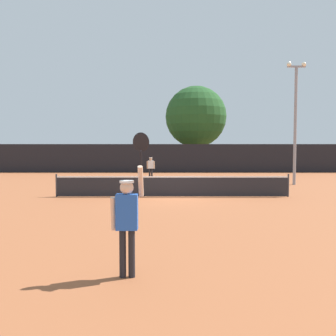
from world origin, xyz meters
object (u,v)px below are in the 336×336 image
object	(u,v)px
player_serving	(129,213)
large_tree	(197,117)
parked_car_near	(140,161)
light_pole	(297,115)
tennis_ball	(218,194)
parked_car_mid	(193,161)
player_receiving	(152,166)

from	to	relation	value
player_serving	large_tree	size ratio (longest dim) A/B	0.30
parked_car_near	light_pole	bearing A→B (deg)	-53.47
light_pole	large_tree	distance (m)	16.70
light_pole	parked_car_near	distance (m)	21.50
parked_car_near	large_tree	bearing A→B (deg)	-14.10
tennis_ball	parked_car_mid	world-z (taller)	parked_car_mid
parked_car_mid	light_pole	bearing A→B (deg)	-79.29
tennis_ball	parked_car_mid	distance (m)	21.75
light_pole	parked_car_near	xyz separation A→B (m)	(-11.09, 18.08, -3.52)
player_receiving	tennis_ball	xyz separation A→B (m)	(3.63, -8.21, -0.93)
light_pole	player_serving	bearing A→B (deg)	-118.26
player_receiving	tennis_ball	bearing A→B (deg)	113.84
player_serving	parked_car_near	xyz separation A→B (m)	(-2.55, 33.95, -0.37)
parked_car_near	parked_car_mid	xyz separation A→B (m)	(5.88, -0.88, 0.00)
tennis_ball	large_tree	size ratio (longest dim) A/B	0.01
tennis_ball	parked_car_mid	bearing A→B (deg)	89.41
parked_car_mid	large_tree	bearing A→B (deg)	-81.39
parked_car_near	parked_car_mid	distance (m)	5.94
parked_car_near	tennis_ball	bearing A→B (deg)	-70.95
player_receiving	large_tree	xyz separation A→B (m)	(4.19, 12.25, 4.54)
player_serving	light_pole	xyz separation A→B (m)	(8.53, 15.87, 3.15)
tennis_ball	light_pole	size ratio (longest dim) A/B	0.01
player_serving	light_pole	distance (m)	18.29
parked_car_near	parked_car_mid	size ratio (longest dim) A/B	0.99
tennis_ball	player_serving	bearing A→B (deg)	-105.29
parked_car_mid	tennis_ball	bearing A→B (deg)	-96.73
player_receiving	light_pole	xyz separation A→B (m)	(9.06, -3.68, 3.34)
parked_car_near	player_serving	bearing A→B (deg)	-80.69
player_serving	player_receiving	world-z (taller)	player_serving
large_tree	parked_car_near	size ratio (longest dim) A/B	2.01
large_tree	parked_car_mid	world-z (taller)	large_tree
player_serving	player_receiving	distance (m)	19.56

